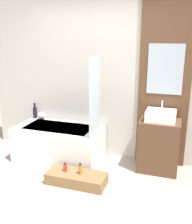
# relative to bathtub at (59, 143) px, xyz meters

# --- Properties ---
(ground_plane) EXTENTS (12.00, 12.00, 0.00)m
(ground_plane) POSITION_rel_bathtub_xyz_m (0.67, -1.15, -0.28)
(ground_plane) COLOR #A39989
(wall_tiled_back) EXTENTS (4.20, 0.06, 2.60)m
(wall_tiled_back) POSITION_rel_bathtub_xyz_m (0.67, 0.43, 1.02)
(wall_tiled_back) COLOR beige
(wall_tiled_back) RESTS_ON ground_plane
(wall_wood_accent) EXTENTS (0.76, 0.04, 2.60)m
(wall_wood_accent) POSITION_rel_bathtub_xyz_m (1.58, 0.38, 1.03)
(wall_wood_accent) COLOR brown
(wall_wood_accent) RESTS_ON ground_plane
(bathtub) EXTENTS (1.38, 0.76, 0.56)m
(bathtub) POSITION_rel_bathtub_xyz_m (0.00, 0.00, 0.00)
(bathtub) COLOR white
(bathtub) RESTS_ON ground_plane
(glass_shower_screen) EXTENTS (0.01, 0.45, 1.13)m
(glass_shower_screen) POSITION_rel_bathtub_xyz_m (0.66, -0.13, 0.85)
(glass_shower_screen) COLOR silver
(glass_shower_screen) RESTS_ON bathtub
(wooden_step_bench) EXTENTS (0.83, 0.35, 0.16)m
(wooden_step_bench) POSITION_rel_bathtub_xyz_m (0.55, -0.62, -0.21)
(wooden_step_bench) COLOR olive
(wooden_step_bench) RESTS_ON ground_plane
(vanity_cabinet) EXTENTS (0.59, 0.44, 0.79)m
(vanity_cabinet) POSITION_rel_bathtub_xyz_m (1.58, 0.14, 0.11)
(vanity_cabinet) COLOR brown
(vanity_cabinet) RESTS_ON ground_plane
(sink) EXTENTS (0.42, 0.37, 0.28)m
(sink) POSITION_rel_bathtub_xyz_m (1.58, 0.14, 0.58)
(sink) COLOR white
(sink) RESTS_ON vanity_cabinet
(vase_tall_dark) EXTENTS (0.07, 0.07, 0.27)m
(vase_tall_dark) POSITION_rel_bathtub_xyz_m (-0.60, 0.29, 0.39)
(vase_tall_dark) COLOR black
(vase_tall_dark) RESTS_ON bathtub
(vase_round_light) EXTENTS (0.14, 0.14, 0.14)m
(vase_round_light) POSITION_rel_bathtub_xyz_m (-0.46, 0.26, 0.35)
(vase_round_light) COLOR silver
(vase_round_light) RESTS_ON bathtub
(bottle_soap_primary) EXTENTS (0.05, 0.05, 0.13)m
(bottle_soap_primary) POSITION_rel_bathtub_xyz_m (0.39, -0.62, -0.07)
(bottle_soap_primary) COLOR red
(bottle_soap_primary) RESTS_ON wooden_step_bench
(bottle_soap_secondary) EXTENTS (0.05, 0.05, 0.16)m
(bottle_soap_secondary) POSITION_rel_bathtub_xyz_m (0.62, -0.62, -0.06)
(bottle_soap_secondary) COLOR #B2752D
(bottle_soap_secondary) RESTS_ON wooden_step_bench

